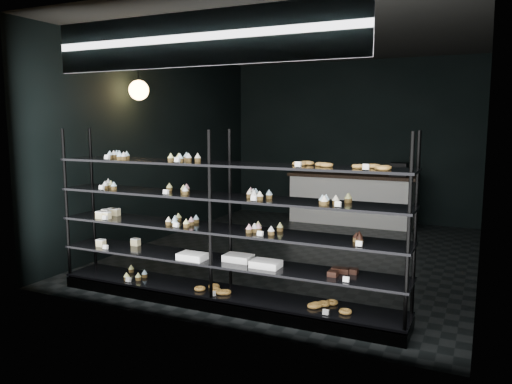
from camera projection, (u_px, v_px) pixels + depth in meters
room at (301, 148)px, 7.42m from camera, size 5.01×6.01×3.20m
display_shelf at (219, 249)px, 5.37m from camera, size 4.00×0.50×1.91m
signage at (196, 39)px, 4.63m from camera, size 3.30×0.05×0.50m
pendant_lamp at (139, 90)px, 7.35m from camera, size 0.29×0.29×0.87m
service_counter at (352, 198)px, 9.74m from camera, size 2.45×0.65×1.23m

